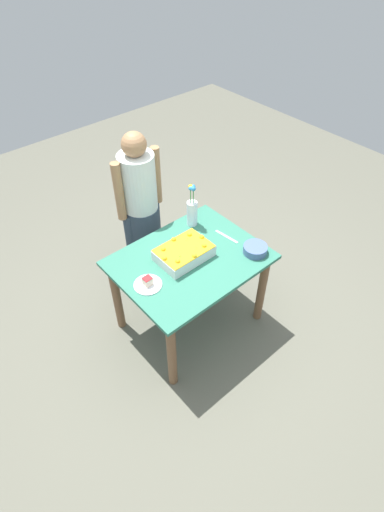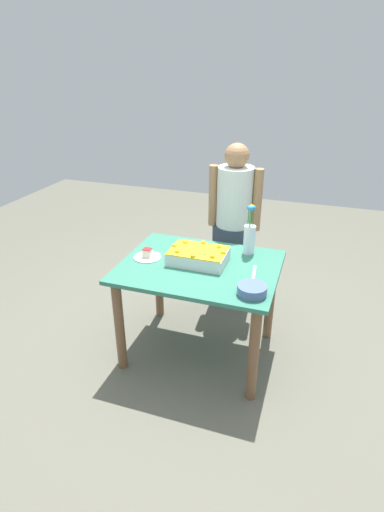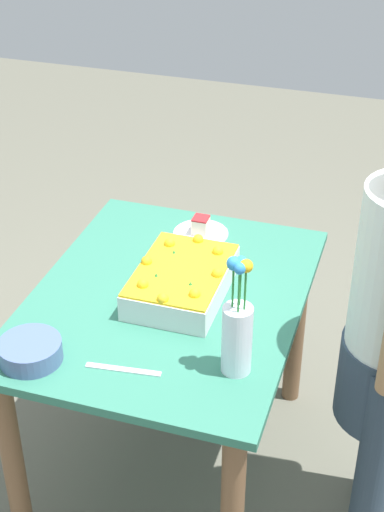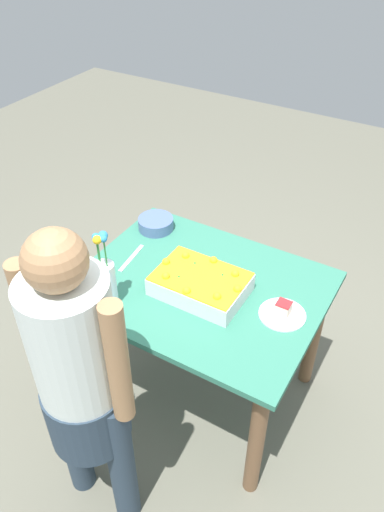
{
  "view_description": "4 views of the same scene",
  "coord_description": "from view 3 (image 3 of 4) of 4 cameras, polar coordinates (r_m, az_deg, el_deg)",
  "views": [
    {
      "loc": [
        -1.42,
        -1.66,
        2.86
      ],
      "look_at": [
        -0.0,
        -0.03,
        0.81
      ],
      "focal_mm": 28.0,
      "sensor_mm": 36.0,
      "label": 1
    },
    {
      "loc": [
        0.75,
        -2.41,
        2.07
      ],
      "look_at": [
        -0.06,
        -0.0,
        0.82
      ],
      "focal_mm": 28.0,
      "sensor_mm": 36.0,
      "label": 2
    },
    {
      "loc": [
        1.97,
        0.71,
        2.25
      ],
      "look_at": [
        -0.04,
        0.07,
        0.9
      ],
      "focal_mm": 55.0,
      "sensor_mm": 36.0,
      "label": 3
    },
    {
      "loc": [
        -0.84,
        1.5,
        2.3
      ],
      "look_at": [
        0.06,
        -0.03,
        0.89
      ],
      "focal_mm": 35.0,
      "sensor_mm": 36.0,
      "label": 4
    }
  ],
  "objects": [
    {
      "name": "sheet_cake",
      "position": [
        2.55,
        -0.76,
        -1.8
      ],
      "size": [
        0.41,
        0.28,
        0.12
      ],
      "color": "silver",
      "rests_on": "dining_table"
    },
    {
      "name": "dining_table",
      "position": [
        2.65,
        -1.72,
        -5.33
      ],
      "size": [
        1.12,
        0.87,
        0.76
      ],
      "color": "#31765F",
      "rests_on": "ground_plane"
    },
    {
      "name": "cake_knife",
      "position": [
        2.28,
        -4.94,
        -8.24
      ],
      "size": [
        0.04,
        0.22,
        0.0
      ],
      "primitive_type": "cube",
      "rotation": [
        0.0,
        0.0,
        1.68
      ],
      "color": "silver",
      "rests_on": "dining_table"
    },
    {
      "name": "fruit_bowl",
      "position": [
        2.34,
        -11.67,
        -6.78
      ],
      "size": [
        0.19,
        0.19,
        0.06
      ],
      "primitive_type": "cylinder",
      "color": "#4E6597",
      "rests_on": "dining_table"
    },
    {
      "name": "flower_vase",
      "position": [
        2.19,
        3.3,
        -5.55
      ],
      "size": [
        0.09,
        0.09,
        0.38
      ],
      "color": "white",
      "rests_on": "dining_table"
    },
    {
      "name": "ground_plane",
      "position": [
        3.07,
        -1.53,
        -14.51
      ],
      "size": [
        8.0,
        8.0,
        0.0
      ],
      "primitive_type": "plane",
      "color": "#626052"
    },
    {
      "name": "serving_plate_with_slice",
      "position": [
        2.88,
        0.64,
        1.88
      ],
      "size": [
        0.2,
        0.2,
        0.07
      ],
      "color": "white",
      "rests_on": "dining_table"
    }
  ]
}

